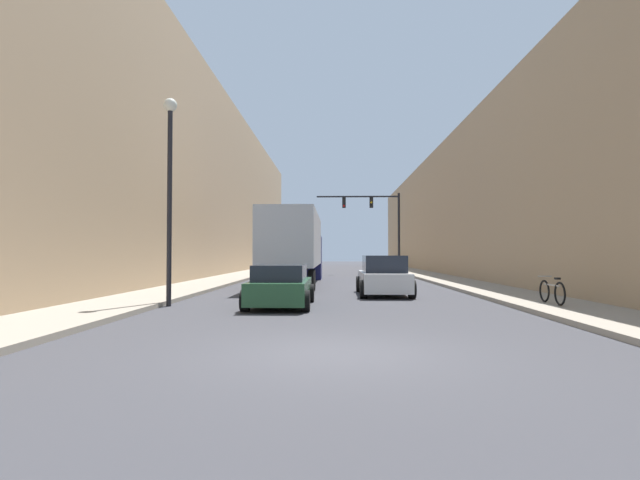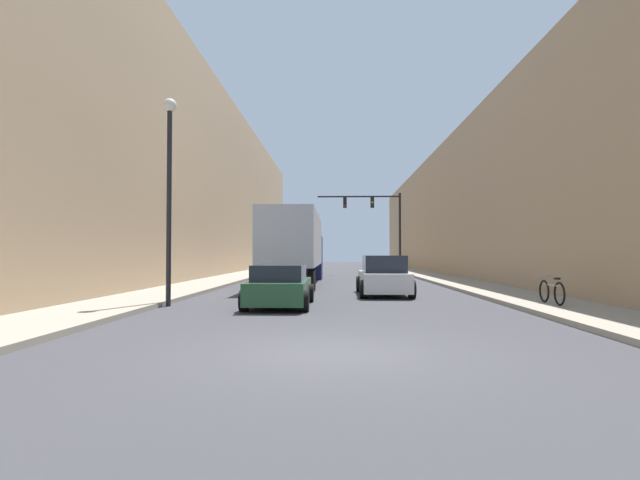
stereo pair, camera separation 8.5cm
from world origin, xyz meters
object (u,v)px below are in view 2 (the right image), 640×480
at_px(sedan_car, 280,286).
at_px(traffic_signal_gantry, 381,218).
at_px(street_lamp, 169,173).
at_px(parked_bicycle, 552,292).
at_px(semi_truck, 296,246).
at_px(suv_car, 383,276).

height_order(sedan_car, traffic_signal_gantry, traffic_signal_gantry).
height_order(traffic_signal_gantry, street_lamp, traffic_signal_gantry).
distance_m(traffic_signal_gantry, parked_bicycle, 26.97).
bearing_deg(street_lamp, parked_bicycle, -1.76).
relative_size(traffic_signal_gantry, parked_bicycle, 3.87).
distance_m(street_lamp, parked_bicycle, 12.82).
relative_size(semi_truck, street_lamp, 2.05).
relative_size(semi_truck, sedan_car, 3.29).
height_order(semi_truck, suv_car, semi_truck).
relative_size(semi_truck, suv_car, 3.08).
distance_m(semi_truck, sedan_car, 11.68).
distance_m(semi_truck, parked_bicycle, 15.07).
bearing_deg(suv_car, parked_bicycle, -46.46).
bearing_deg(sedan_car, traffic_signal_gantry, 77.88).
xyz_separation_m(sedan_car, street_lamp, (-3.67, -0.06, 3.74)).
height_order(street_lamp, parked_bicycle, street_lamp).
bearing_deg(traffic_signal_gantry, street_lamp, -109.53).
height_order(semi_truck, parked_bicycle, semi_truck).
xyz_separation_m(traffic_signal_gantry, parked_bicycle, (2.96, -26.48, -4.22)).
distance_m(semi_truck, street_lamp, 12.29).
bearing_deg(parked_bicycle, street_lamp, 178.24).
relative_size(sedan_car, suv_car, 0.94).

